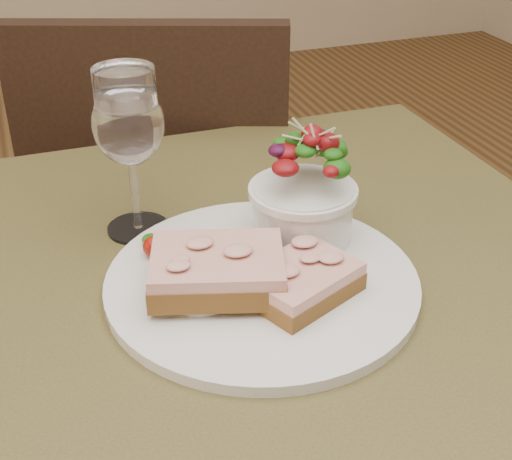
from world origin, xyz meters
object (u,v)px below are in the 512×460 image
object	(u,v)px
sandwich_front	(301,281)
salad_bowl	(303,188)
chair_far	(178,297)
cafe_table	(246,367)
ramekin	(200,281)
wine_glass	(129,129)
dinner_plate	(262,282)
sandwich_back	(217,269)

from	to	relation	value
sandwich_front	salad_bowl	distance (m)	0.11
chair_far	sandwich_front	distance (m)	0.82
cafe_table	ramekin	xyz separation A→B (m)	(-0.05, -0.01, 0.13)
sandwich_front	wine_glass	world-z (taller)	wine_glass
chair_far	ramekin	distance (m)	0.81
cafe_table	dinner_plate	world-z (taller)	dinner_plate
cafe_table	dinner_plate	xyz separation A→B (m)	(0.02, -0.00, 0.11)
dinner_plate	salad_bowl	distance (m)	0.11
sandwich_back	dinner_plate	bearing A→B (deg)	26.18
dinner_plate	sandwich_back	size ratio (longest dim) A/B	2.10
sandwich_front	sandwich_back	xyz separation A→B (m)	(-0.07, 0.03, 0.01)
salad_bowl	sandwich_front	bearing A→B (deg)	-112.84
cafe_table	sandwich_front	size ratio (longest dim) A/B	6.37
ramekin	wine_glass	distance (m)	0.19
cafe_table	sandwich_back	world-z (taller)	sandwich_back
dinner_plate	ramekin	distance (m)	0.07
dinner_plate	ramekin	world-z (taller)	ramekin
chair_far	wine_glass	bearing A→B (deg)	93.50
salad_bowl	dinner_plate	bearing A→B (deg)	-139.02
sandwich_front	cafe_table	bearing A→B (deg)	114.23
cafe_table	wine_glass	bearing A→B (deg)	116.78
ramekin	salad_bowl	size ratio (longest dim) A/B	0.49
sandwich_front	ramekin	size ratio (longest dim) A/B	2.01
cafe_table	chair_far	distance (m)	0.72
ramekin	wine_glass	size ratio (longest dim) A/B	0.36
chair_far	dinner_plate	world-z (taller)	chair_far
sandwich_front	ramekin	world-z (taller)	ramekin
ramekin	cafe_table	bearing A→B (deg)	16.05
chair_far	sandwich_front	size ratio (longest dim) A/B	7.17
chair_far	sandwich_front	world-z (taller)	chair_far
salad_bowl	chair_far	bearing A→B (deg)	92.23
chair_far	salad_bowl	size ratio (longest dim) A/B	7.09
cafe_table	chair_far	xyz separation A→B (m)	(0.06, 0.62, -0.36)
cafe_table	dinner_plate	distance (m)	0.11
sandwich_back	ramekin	world-z (taller)	sandwich_back
cafe_table	sandwich_front	distance (m)	0.14
sandwich_front	ramekin	bearing A→B (deg)	140.90
sandwich_front	salad_bowl	xyz separation A→B (m)	(0.04, 0.10, 0.04)
chair_far	salad_bowl	xyz separation A→B (m)	(0.02, -0.57, 0.53)
sandwich_back	ramekin	distance (m)	0.02
dinner_plate	sandwich_front	world-z (taller)	sandwich_front
wine_glass	sandwich_back	bearing A→B (deg)	-73.77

